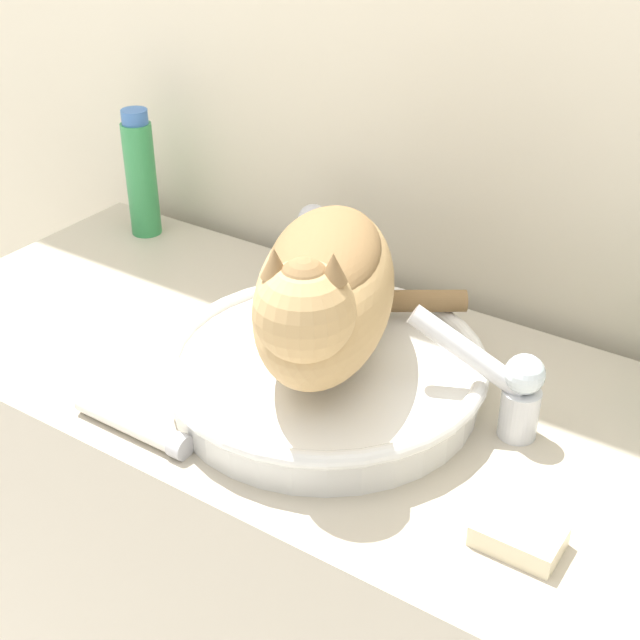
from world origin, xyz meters
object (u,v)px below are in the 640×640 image
(faucet, at_px, (506,383))
(cream_tube, at_px, (134,425))
(deodorant_stick, at_px, (313,247))
(cat, at_px, (324,288))
(shampoo_bottle_tall, at_px, (141,175))
(soap_bar, at_px, (519,536))

(faucet, bearing_deg, cream_tube, 20.49)
(faucet, bearing_deg, deodorant_stick, -38.22)
(cat, relative_size, faucet, 2.36)
(faucet, xyz_separation_m, shampoo_bottle_tall, (-0.69, 0.17, 0.03))
(cream_tube, bearing_deg, faucet, 34.32)
(faucet, xyz_separation_m, soap_bar, (0.09, -0.16, -0.05))
(shampoo_bottle_tall, height_order, soap_bar, shampoo_bottle_tall)
(deodorant_stick, height_order, soap_bar, deodorant_stick)
(faucet, distance_m, shampoo_bottle_tall, 0.72)
(shampoo_bottle_tall, relative_size, deodorant_stick, 1.61)
(cat, relative_size, soap_bar, 4.41)
(shampoo_bottle_tall, relative_size, cream_tube, 1.29)
(deodorant_stick, xyz_separation_m, cream_tube, (0.03, -0.40, -0.05))
(cat, bearing_deg, soap_bar, 48.28)
(cat, xyz_separation_m, deodorant_stick, (-0.17, 0.23, -0.09))
(cat, relative_size, deodorant_stick, 2.86)
(shampoo_bottle_tall, bearing_deg, cat, -24.68)
(deodorant_stick, bearing_deg, soap_bar, -35.36)
(cat, distance_m, cream_tube, 0.26)
(soap_bar, bearing_deg, cat, 161.92)
(shampoo_bottle_tall, xyz_separation_m, cream_tube, (0.35, -0.40, -0.09))
(cat, height_order, cream_tube, cat)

